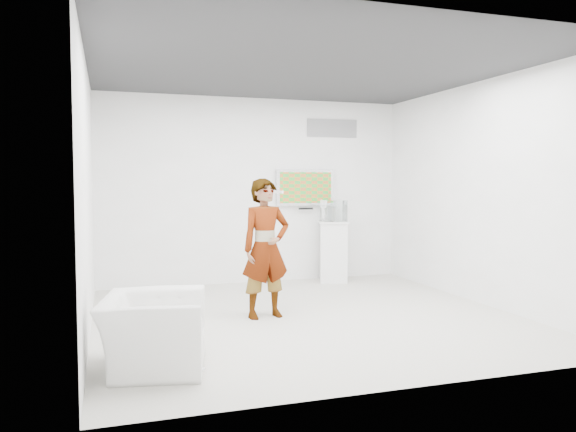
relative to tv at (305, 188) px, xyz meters
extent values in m
cube|color=beige|center=(-0.85, -2.45, -1.55)|extent=(5.00, 5.00, 0.01)
cube|color=#2A2B2D|center=(-0.85, -2.45, 1.45)|extent=(5.00, 5.00, 0.01)
cube|color=white|center=(-0.85, 0.05, -0.05)|extent=(5.00, 0.01, 3.00)
cube|color=white|center=(-0.85, -4.95, -0.05)|extent=(5.00, 0.01, 3.00)
cube|color=white|center=(-3.35, -2.45, -0.05)|extent=(0.01, 5.00, 3.00)
cube|color=white|center=(1.65, -2.45, -0.05)|extent=(0.01, 5.00, 3.00)
cube|color=#BABABF|center=(0.00, 0.00, 0.00)|extent=(1.00, 0.08, 0.60)
cube|color=slate|center=(0.50, 0.04, 1.00)|extent=(0.90, 0.02, 0.30)
imported|color=silver|center=(-1.33, -2.32, -0.71)|extent=(0.67, 0.50, 1.69)
imported|color=silver|center=(-2.78, -3.81, -1.23)|extent=(1.04, 1.14, 0.65)
cube|color=white|center=(0.39, -0.31, -1.05)|extent=(0.62, 0.62, 1.00)
cylinder|color=silver|center=(0.37, -0.11, -1.40)|extent=(0.23, 0.23, 0.30)
cube|color=white|center=(0.39, -0.31, -0.38)|extent=(0.37, 0.37, 0.35)
cube|color=white|center=(0.39, -0.31, -0.44)|extent=(0.06, 0.16, 0.22)
cube|color=white|center=(-1.11, -2.13, -0.03)|extent=(0.10, 0.13, 0.03)
camera|label=1|loc=(-3.15, -8.83, 0.11)|focal=35.00mm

